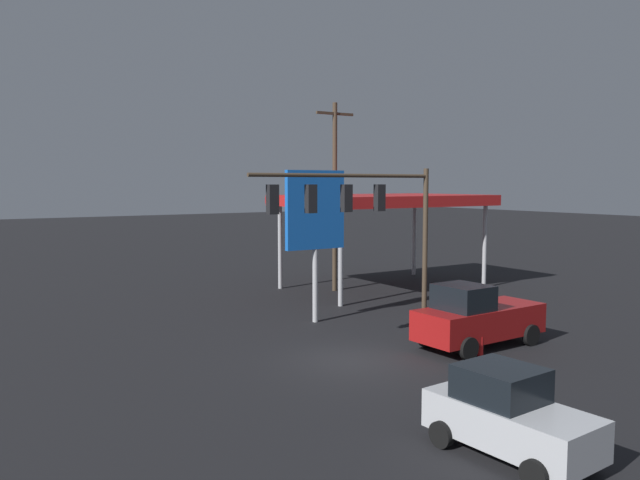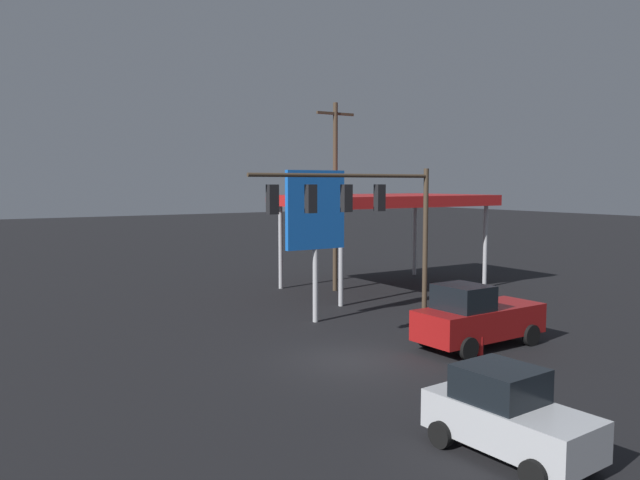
% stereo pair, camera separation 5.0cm
% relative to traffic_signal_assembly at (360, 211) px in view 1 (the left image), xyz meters
% --- Properties ---
extents(ground_plane, '(200.00, 200.00, 0.00)m').
position_rel_traffic_signal_assembly_xyz_m(ground_plane, '(1.40, 1.44, -5.04)').
color(ground_plane, black).
extents(traffic_signal_assembly, '(7.87, 0.43, 6.64)m').
position_rel_traffic_signal_assembly_xyz_m(traffic_signal_assembly, '(0.00, 0.00, 0.00)').
color(traffic_signal_assembly, '#473828').
rests_on(traffic_signal_assembly, ground).
extents(utility_pole, '(2.40, 0.26, 10.50)m').
position_rel_traffic_signal_assembly_xyz_m(utility_pole, '(-5.88, -10.41, 0.50)').
color(utility_pole, '#473828').
rests_on(utility_pole, ground).
extents(gas_station_canopy, '(11.33, 7.39, 5.39)m').
position_rel_traffic_signal_assembly_xyz_m(gas_station_canopy, '(-8.70, -9.64, 0.00)').
color(gas_station_canopy, red).
rests_on(gas_station_canopy, ground).
extents(price_sign, '(2.86, 0.27, 6.62)m').
position_rel_traffic_signal_assembly_xyz_m(price_sign, '(-0.69, -4.22, -0.34)').
color(price_sign, '#B7B7BC').
rests_on(price_sign, ground).
extents(hatchback_crossing, '(2.16, 3.90, 1.97)m').
position_rel_traffic_signal_assembly_xyz_m(hatchback_crossing, '(2.86, 9.48, -4.09)').
color(hatchback_crossing, silver).
rests_on(hatchback_crossing, ground).
extents(pickup_parked, '(5.26, 2.39, 2.40)m').
position_rel_traffic_signal_assembly_xyz_m(pickup_parked, '(-3.48, 2.56, -3.93)').
color(pickup_parked, maroon).
rests_on(pickup_parked, ground).
extents(fire_hydrant, '(0.24, 0.24, 0.88)m').
position_rel_traffic_signal_assembly_xyz_m(fire_hydrant, '(-2.70, 3.48, -4.60)').
color(fire_hydrant, red).
rests_on(fire_hydrant, ground).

